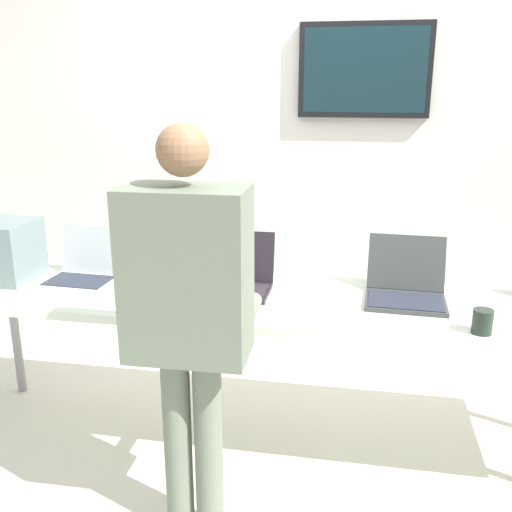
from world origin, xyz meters
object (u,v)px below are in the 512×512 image
laptop_station_2 (406,286)px  person (189,304)px  laptop_station_0 (85,269)px  coffee_mug (482,322)px  workbench (273,307)px  laptop_station_1 (237,278)px

laptop_station_2 → person: bearing=-139.1°
laptop_station_0 → laptop_station_2: laptop_station_2 is taller
laptop_station_2 → coffee_mug: size_ratio=3.92×
laptop_station_0 → workbench: bearing=-4.0°
laptop_station_0 → coffee_mug: (1.85, -0.32, -0.01)m
coffee_mug → workbench: bearing=164.1°
workbench → laptop_station_0: laptop_station_0 is taller
workbench → laptop_station_1: laptop_station_1 is taller
laptop_station_2 → laptop_station_1: bearing=-179.0°
workbench → laptop_station_2: size_ratio=8.38×
laptop_station_1 → workbench: bearing=-22.0°
workbench → person: (-0.21, -0.62, 0.24)m
person → coffee_mug: 1.16m
laptop_station_0 → laptop_station_2: (1.57, 0.02, 0.00)m
workbench → laptop_station_1: (-0.18, 0.07, 0.11)m
laptop_station_1 → laptop_station_0: bearing=-179.6°
laptop_station_2 → person: (-0.82, -0.71, 0.13)m
workbench → person: person is taller
workbench → coffee_mug: (0.88, -0.25, 0.10)m
workbench → person: size_ratio=2.01×
laptop_station_2 → person: 1.09m
laptop_station_0 → person: size_ratio=0.21×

